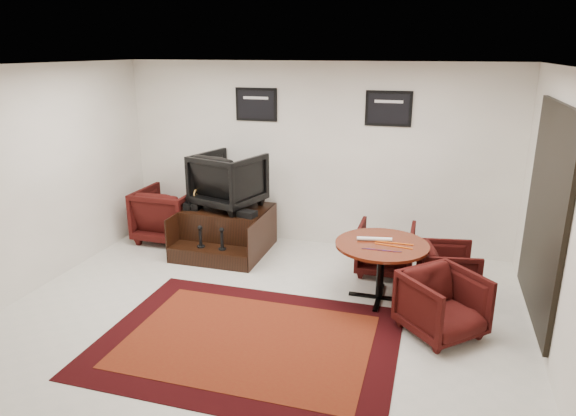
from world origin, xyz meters
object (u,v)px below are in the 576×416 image
object	(u,v)px
meeting_table	(382,250)
armchair_side	(169,212)
table_chair_window	(448,267)
table_chair_corner	(443,301)
shine_podium	(227,231)
shine_chair	(228,178)
table_chair_back	(386,246)

from	to	relation	value
meeting_table	armchair_side	bearing A→B (deg)	162.06
table_chair_window	table_chair_corner	size ratio (longest dim) A/B	0.90
shine_podium	armchair_side	world-z (taller)	armchair_side
shine_chair	table_chair_back	distance (m)	2.54
shine_podium	armchair_side	size ratio (longest dim) A/B	1.38
shine_chair	armchair_side	bearing A→B (deg)	16.01
table_chair_corner	armchair_side	bearing A→B (deg)	114.03
meeting_table	table_chair_back	size ratio (longest dim) A/B	1.47
table_chair_window	table_chair_corner	bearing A→B (deg)	166.18
shine_podium	meeting_table	xyz separation A→B (m)	(2.44, -0.99, 0.34)
shine_podium	table_chair_window	world-z (taller)	table_chair_window
shine_podium	shine_chair	xyz separation A→B (m)	(-0.00, 0.14, 0.81)
table_chair_back	armchair_side	bearing A→B (deg)	-5.21
armchair_side	table_chair_back	bearing A→B (deg)	175.76
armchair_side	table_chair_back	xyz separation A→B (m)	(3.48, -0.31, -0.09)
shine_podium	table_chair_window	xyz separation A→B (m)	(3.24, -0.58, 0.05)
shine_podium	table_chair_window	bearing A→B (deg)	-10.19
shine_chair	table_chair_back	xyz separation A→B (m)	(2.42, -0.29, -0.73)
shine_podium	table_chair_window	size ratio (longest dim) A/B	1.87
shine_chair	meeting_table	xyz separation A→B (m)	(2.44, -1.12, -0.47)
table_chair_back	shine_chair	bearing A→B (deg)	-7.09
shine_chair	armchair_side	size ratio (longest dim) A/B	0.98
table_chair_window	table_chair_corner	distance (m)	1.04
table_chair_back	shine_podium	bearing A→B (deg)	-3.89
table_chair_back	meeting_table	bearing A→B (deg)	91.60
armchair_side	shine_chair	bearing A→B (deg)	-179.95
meeting_table	table_chair_corner	bearing A→B (deg)	-40.87
table_chair_back	table_chair_window	bearing A→B (deg)	152.52
armchair_side	table_chair_corner	xyz separation A→B (m)	(4.24, -1.77, -0.08)
shine_chair	table_chair_window	size ratio (longest dim) A/B	1.33
armchair_side	meeting_table	bearing A→B (deg)	162.85
meeting_table	table_chair_back	xyz separation A→B (m)	(-0.03, 0.83, -0.26)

